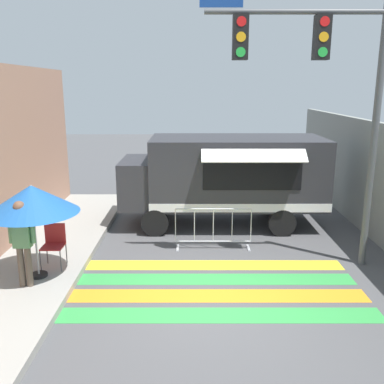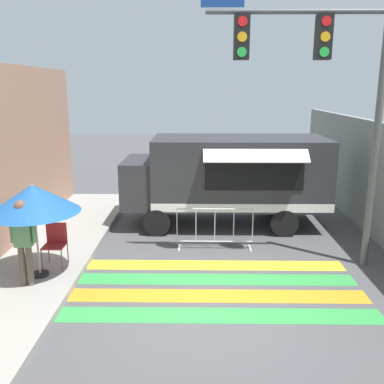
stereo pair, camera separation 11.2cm
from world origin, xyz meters
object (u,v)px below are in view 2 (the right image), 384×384
object	(u,v)px
patio_umbrella	(33,199)
barricade_front	(215,229)
folding_chair	(55,240)
food_truck	(224,174)
vendor_person	(23,237)
traffic_signal_pole	(323,77)

from	to	relation	value
patio_umbrella	barricade_front	xyz separation A→B (m)	(3.83, 2.01, -1.32)
patio_umbrella	folding_chair	world-z (taller)	patio_umbrella
food_truck	folding_chair	world-z (taller)	food_truck
food_truck	vendor_person	size ratio (longest dim) A/B	3.33
food_truck	patio_umbrella	xyz separation A→B (m)	(-4.16, -4.07, 0.29)
vendor_person	traffic_signal_pole	bearing A→B (deg)	27.38
traffic_signal_pole	folding_chair	distance (m)	6.88
patio_umbrella	barricade_front	distance (m)	4.52
folding_chair	vendor_person	xyz separation A→B (m)	(-0.28, -1.01, 0.44)
food_truck	barricade_front	bearing A→B (deg)	-99.13
traffic_signal_pole	patio_umbrella	bearing A→B (deg)	-170.38
traffic_signal_pole	folding_chair	xyz separation A→B (m)	(-5.87, -0.46, -3.56)
folding_chair	barricade_front	world-z (taller)	folding_chair
patio_umbrella	vendor_person	bearing A→B (deg)	-101.63
vendor_person	patio_umbrella	bearing A→B (deg)	92.29
patio_umbrella	vendor_person	xyz separation A→B (m)	(-0.09, -0.45, -0.67)
food_truck	patio_umbrella	size ratio (longest dim) A/B	2.98
vendor_person	barricade_front	xyz separation A→B (m)	(3.92, 2.45, -0.65)
food_truck	folding_chair	distance (m)	5.36
food_truck	folding_chair	bearing A→B (deg)	-138.59
patio_umbrella	folding_chair	xyz separation A→B (m)	(0.19, 0.56, -1.12)
folding_chair	traffic_signal_pole	bearing A→B (deg)	-11.47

